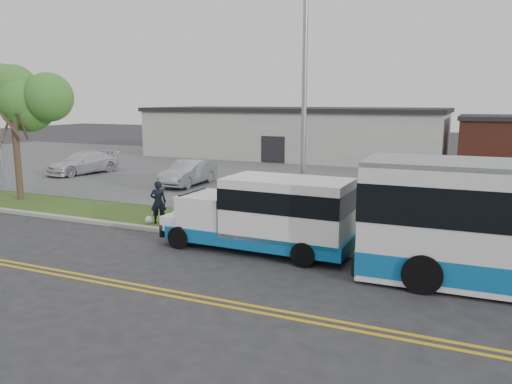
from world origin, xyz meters
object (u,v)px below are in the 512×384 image
at_px(tree_west, 12,97).
at_px(shuttle_bus, 269,212).
at_px(parked_car_b, 83,163).
at_px(parked_car_a, 188,173).
at_px(pedestrian, 158,202).
at_px(streetlight_near, 304,93).

xyz_separation_m(tree_west, shuttle_bus, (14.63, -2.72, -3.78)).
xyz_separation_m(tree_west, parked_car_b, (-3.51, 8.15, -4.30)).
height_order(parked_car_a, parked_car_b, parked_car_b).
relative_size(shuttle_bus, pedestrian, 3.82).
bearing_deg(pedestrian, streetlight_near, 160.37).
bearing_deg(parked_car_b, pedestrian, -24.68).
distance_m(tree_west, parked_car_a, 9.91).
bearing_deg(tree_west, parked_car_b, 113.28).
bearing_deg(parked_car_a, shuttle_bus, -47.85).
relative_size(streetlight_near, parked_car_a, 2.17).
height_order(pedestrian, parked_car_a, pedestrian).
bearing_deg(parked_car_b, streetlight_near, -13.07).
distance_m(tree_west, shuttle_bus, 15.36).
bearing_deg(parked_car_a, tree_west, -128.75).
height_order(tree_west, parked_car_b, tree_west).
relative_size(streetlight_near, shuttle_bus, 1.43).
relative_size(parked_car_a, parked_car_b, 0.87).
distance_m(streetlight_near, shuttle_bus, 4.50).
distance_m(tree_west, streetlight_near, 15.01).
height_order(shuttle_bus, pedestrian, shuttle_bus).
bearing_deg(tree_west, streetlight_near, -1.80).
xyz_separation_m(streetlight_near, parked_car_b, (-18.51, 8.63, -4.41)).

